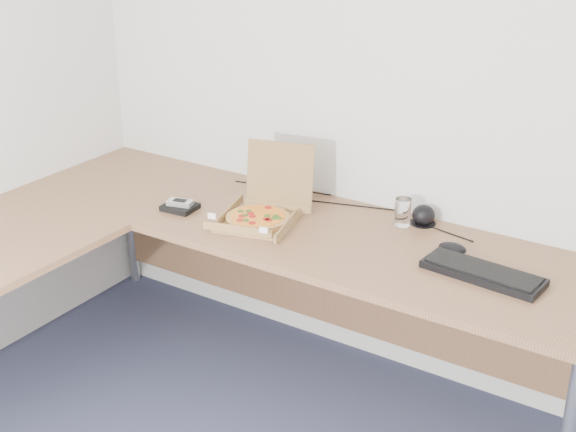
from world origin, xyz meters
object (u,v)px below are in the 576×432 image
Objects in this scene: desk at (162,251)px; wallet at (180,207)px; pizza_box at (260,214)px; drinking_glass at (403,212)px; keyboard at (483,273)px.

desk is 18.69× the size of wallet.
drinking_glass is at bearing 14.43° from pizza_box.
pizza_box is 0.92m from keyboard.
pizza_box is at bearing 8.21° from wallet.
desk is 0.43m from pizza_box.
desk is 0.95m from drinking_glass.
desk is 1.19m from keyboard.
drinking_glass reaches higher than desk.
drinking_glass reaches higher than keyboard.
drinking_glass reaches higher than wallet.
desk is at bearing -132.99° from pizza_box.
pizza_box reaches higher than wallet.
pizza_box is 0.36m from wallet.
pizza_box reaches higher than drinking_glass.
wallet reaches higher than desk.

